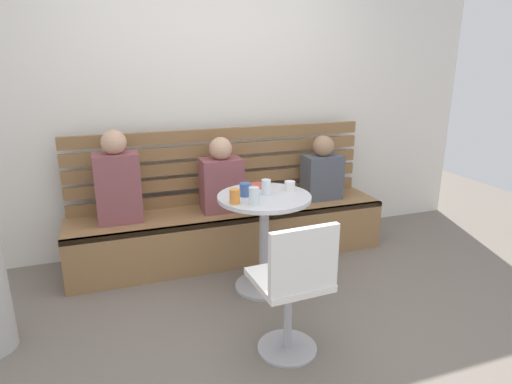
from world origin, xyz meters
TOP-DOWN VIEW (x-y plane):
  - ground at (0.00, 0.00)m, footprint 8.00×8.00m
  - back_wall at (0.00, 1.64)m, footprint 5.20×0.10m
  - booth_bench at (0.00, 1.20)m, footprint 2.70×0.52m
  - booth_backrest at (0.00, 1.44)m, footprint 2.65×0.04m
  - cafe_table at (0.08, 0.59)m, footprint 0.68×0.68m
  - white_chair at (-0.05, -0.22)m, footprint 0.42×0.42m
  - person_adult at (-0.90, 1.23)m, footprint 0.34×0.22m
  - person_child_left at (0.89, 1.23)m, footprint 0.34×0.22m
  - person_child_middle at (-0.07, 1.21)m, footprint 0.34×0.22m
  - cup_glass_tall at (-0.06, 0.43)m, footprint 0.07×0.07m
  - cup_ceramic_white at (0.30, 0.65)m, footprint 0.08×0.08m
  - cup_mug_blue at (-0.05, 0.63)m, footprint 0.08×0.08m
  - cup_tumbler_orange at (-0.17, 0.49)m, footprint 0.07×0.07m
  - cup_water_clear at (0.10, 0.61)m, footprint 0.07×0.07m
  - plate_small at (0.12, 0.83)m, footprint 0.17×0.17m

SIDE VIEW (x-z plane):
  - ground at x=0.00m, z-range 0.00..0.00m
  - booth_bench at x=0.00m, z-range 0.00..0.44m
  - white_chair at x=-0.05m, z-range 0.04..0.89m
  - cafe_table at x=0.08m, z-range 0.15..0.89m
  - person_child_left at x=0.89m, z-range 0.40..0.99m
  - person_child_middle at x=-0.07m, z-range 0.40..1.03m
  - plate_small at x=0.12m, z-range 0.74..0.75m
  - person_adult at x=-0.90m, z-range 0.40..1.13m
  - cup_ceramic_white at x=0.30m, z-range 0.74..0.81m
  - booth_backrest at x=0.00m, z-range 0.44..1.11m
  - cup_mug_blue at x=-0.05m, z-range 0.74..0.83m
  - cup_tumbler_orange at x=-0.17m, z-range 0.74..0.84m
  - cup_water_clear at x=0.10m, z-range 0.74..0.85m
  - cup_glass_tall at x=-0.06m, z-range 0.74..0.86m
  - back_wall at x=0.00m, z-range 0.00..2.90m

